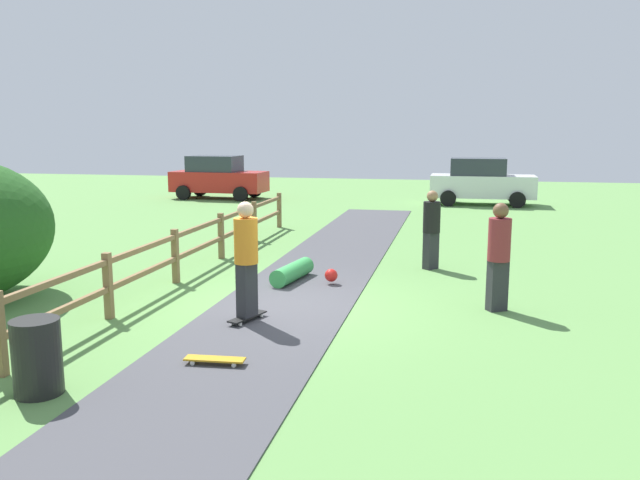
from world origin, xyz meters
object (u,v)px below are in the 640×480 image
(parked_car_red, at_px, (218,177))
(skater_riding, at_px, (246,255))
(skater_fallen, at_px, (296,272))
(skateboard_loose, at_px, (215,359))
(bystander_black, at_px, (432,226))
(trash_bin, at_px, (37,357))
(bystander_maroon, at_px, (499,251))
(parked_car_white, at_px, (481,181))

(parked_car_red, bearing_deg, skater_riding, -67.66)
(skater_fallen, xyz_separation_m, skateboard_loose, (0.13, -4.83, -0.11))
(bystander_black, bearing_deg, skater_fallen, -144.99)
(trash_bin, height_order, bystander_maroon, bystander_maroon)
(bystander_maroon, bearing_deg, skater_riding, -158.62)
(skater_riding, bearing_deg, bystander_black, 60.20)
(trash_bin, relative_size, bystander_maroon, 0.48)
(skater_riding, distance_m, skateboard_loose, 2.21)
(skater_fallen, distance_m, parked_car_white, 15.57)
(parked_car_red, bearing_deg, skateboard_loose, -69.16)
(skater_fallen, distance_m, bystander_black, 3.30)
(skater_riding, distance_m, parked_car_red, 19.33)
(skateboard_loose, relative_size, parked_car_white, 0.19)
(bystander_black, distance_m, parked_car_red, 16.55)
(skater_riding, relative_size, skater_fallen, 1.30)
(skater_riding, distance_m, parked_car_white, 18.35)
(trash_bin, relative_size, parked_car_red, 0.21)
(bystander_black, bearing_deg, skateboard_loose, -110.55)
(bystander_maroon, distance_m, parked_car_white, 16.32)
(skater_fallen, distance_m, skateboard_loose, 4.83)
(trash_bin, bearing_deg, parked_car_white, 75.03)
(trash_bin, distance_m, skater_riding, 3.62)
(skater_fallen, xyz_separation_m, bystander_black, (2.63, 1.84, 0.77))
(skater_fallen, distance_m, bystander_maroon, 4.19)
(bystander_black, xyz_separation_m, parked_car_white, (1.46, 13.15, -0.01))
(skater_fallen, bearing_deg, trash_bin, -104.22)
(bystander_black, height_order, parked_car_red, parked_car_red)
(skater_fallen, height_order, parked_car_white, parked_car_white)
(skater_riding, xyz_separation_m, bystander_black, (2.70, 4.72, -0.14))
(bystander_black, bearing_deg, skater_riding, -119.80)
(parked_car_red, bearing_deg, bystander_black, -52.63)
(skater_fallen, relative_size, parked_car_white, 0.35)
(bystander_black, bearing_deg, parked_car_white, 83.65)
(skater_riding, xyz_separation_m, skater_fallen, (0.07, 2.88, -0.91))
(skateboard_loose, xyz_separation_m, parked_car_white, (3.96, 19.82, 0.87))
(trash_bin, height_order, parked_car_white, parked_car_white)
(parked_car_red, bearing_deg, skater_fallen, -63.69)
(skater_riding, xyz_separation_m, parked_car_red, (-7.35, 17.88, -0.15))
(parked_car_white, bearing_deg, bystander_maroon, -90.72)
(bystander_maroon, height_order, parked_car_red, parked_car_red)
(parked_car_white, relative_size, parked_car_red, 0.99)
(skater_fallen, distance_m, parked_car_red, 16.75)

